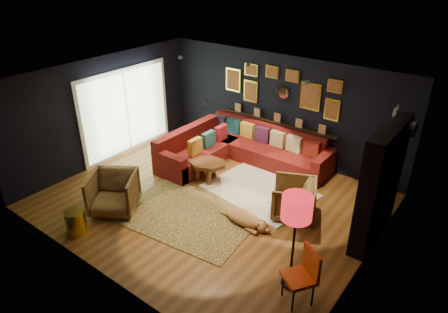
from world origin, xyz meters
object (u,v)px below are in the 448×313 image
Objects in this scene: coffee_table at (207,165)px; pouf at (208,150)px; orange_chair at (304,272)px; sectional at (237,149)px; armchair_right at (294,197)px; armchair_left at (113,191)px; gold_stool at (76,222)px; floor_lamp at (297,212)px; dog at (243,215)px.

coffee_table is 1.13m from pouf.
pouf is 0.61× the size of orange_chair.
sectional is at bearing 171.54° from orange_chair.
coffee_table is at bearing -115.41° from armchair_right.
sectional reaches higher than armchair_right.
armchair_left reaches higher than gold_stool.
sectional is 2.55m from armchair_right.
floor_lamp is at bearing -29.10° from coffee_table.
floor_lamp is (3.83, 1.26, 1.16)m from gold_stool.
dog is (2.33, 2.11, -0.04)m from gold_stool.
armchair_right is 2.20m from orange_chair.
gold_stool is 0.40× the size of dog.
sectional is 2.61m from dog.
coffee_table is 2.29× the size of gold_stool.
dog is (-1.79, 1.02, -0.34)m from orange_chair.
sectional is 4.22m from gold_stool.
floor_lamp is 2.10m from dog.
gold_stool is at bearing -131.67° from orange_chair.
floor_lamp is at bearing -34.31° from pouf.
pouf is 3.07m from armchair_right.
coffee_table reaches higher than pouf.
dog is (1.60, -0.88, -0.19)m from coffee_table.
coffee_table is 1.17× the size of orange_chair.
orange_chair is at bearing -31.85° from armchair_left.
pouf is at bearing 128.89° from coffee_table.
orange_chair is (4.13, 0.17, 0.09)m from armchair_left.
armchair_right is (2.22, -0.03, 0.04)m from coffee_table.
coffee_table is 1.93× the size of pouf.
floor_lamp reaches higher than sectional.
floor_lamp is (3.11, -2.90, 1.07)m from sectional.
gold_stool is 0.51× the size of orange_chair.
armchair_left is at bearing -90.69° from pouf.
armchair_right is at bearing 0.29° from armchair_left.
sectional reaches higher than coffee_table.
floor_lamp reaches higher than coffee_table.
orange_chair is (3.41, -3.07, 0.22)m from sectional.
armchair_right is at bearing -17.10° from pouf.
sectional is 3.33m from armchair_left.
floor_lamp is (3.84, 0.34, 0.94)m from armchair_left.
orange_chair is (4.09, -2.76, 0.33)m from pouf.
sectional is 4.05× the size of armchair_right.
armchair_right is at bearing 117.33° from floor_lamp.
dog is at bearing -37.16° from pouf.
sectional reaches higher than dog.
pouf is at bearing 89.52° from gold_stool.
armchair_right is (2.96, 2.04, -0.03)m from armchair_left.
orange_chair is (3.39, -1.90, 0.16)m from coffee_table.
armchair_left is at bearing -148.49° from dog.
pouf is (-0.70, 0.87, -0.17)m from coffee_table.
pouf is 4.75m from floor_lamp.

